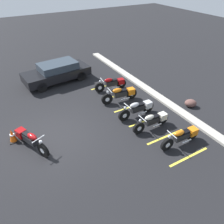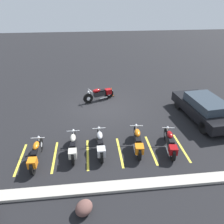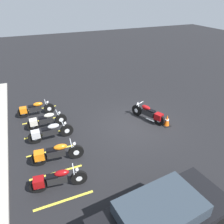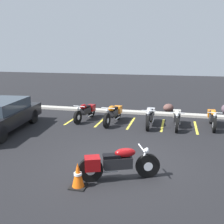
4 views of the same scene
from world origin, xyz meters
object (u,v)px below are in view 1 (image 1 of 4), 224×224
at_px(parked_bike_2, 138,108).
at_px(car_black, 57,72).
at_px(motorcycle_maroon_featured, 30,139).
at_px(parked_bike_4, 182,136).
at_px(parked_bike_0, 112,83).
at_px(parked_bike_3, 153,121).
at_px(landscape_rock_1, 191,103).
at_px(traffic_cone, 12,136).
at_px(parked_bike_1, 121,94).

xyz_separation_m(parked_bike_2, car_black, (-6.00, -2.34, 0.23)).
bearing_deg(motorcycle_maroon_featured, parked_bike_2, 63.54).
bearing_deg(parked_bike_4, parked_bike_0, -86.90).
distance_m(parked_bike_3, landscape_rock_1, 3.08).
bearing_deg(car_black, landscape_rock_1, 122.84).
distance_m(motorcycle_maroon_featured, parked_bike_0, 6.31).
height_order(parked_bike_0, landscape_rock_1, parked_bike_0).
bearing_deg(parked_bike_3, motorcycle_maroon_featured, -16.25).
xyz_separation_m(parked_bike_2, landscape_rock_1, (0.73, 3.05, -0.24)).
distance_m(parked_bike_2, traffic_cone, 6.12).
height_order(parked_bike_3, traffic_cone, parked_bike_3).
distance_m(parked_bike_4, car_black, 9.15).
relative_size(parked_bike_0, car_black, 0.46).
distance_m(parked_bike_2, parked_bike_3, 1.19).
xyz_separation_m(parked_bike_2, parked_bike_3, (1.19, 0.01, -0.02)).
bearing_deg(traffic_cone, parked_bike_1, 95.22).
bearing_deg(parked_bike_3, parked_bike_2, -89.88).
distance_m(parked_bike_2, car_black, 6.44).
relative_size(parked_bike_4, landscape_rock_1, 3.26).
bearing_deg(parked_bike_4, parked_bike_1, -83.43).
height_order(parked_bike_4, car_black, car_black).
height_order(parked_bike_3, car_black, car_black).
bearing_deg(parked_bike_4, parked_bike_2, -80.04).
height_order(parked_bike_1, parked_bike_4, parked_bike_1).
height_order(motorcycle_maroon_featured, traffic_cone, motorcycle_maroon_featured).
height_order(motorcycle_maroon_featured, parked_bike_0, motorcycle_maroon_featured).
relative_size(parked_bike_0, parked_bike_3, 1.00).
bearing_deg(parked_bike_1, parked_bike_4, 100.93).
distance_m(motorcycle_maroon_featured, traffic_cone, 1.02).
xyz_separation_m(motorcycle_maroon_featured, car_black, (-5.66, 3.06, 0.23)).
bearing_deg(car_black, traffic_cone, 47.01).
distance_m(parked_bike_1, car_black, 4.91).
relative_size(parked_bike_1, traffic_cone, 3.41).
relative_size(parked_bike_3, traffic_cone, 3.19).
bearing_deg(parked_bike_0, traffic_cone, 25.57).
distance_m(parked_bike_2, parked_bike_4, 2.76).
height_order(parked_bike_0, parked_bike_2, parked_bike_2).
distance_m(parked_bike_0, parked_bike_1, 1.46).
relative_size(motorcycle_maroon_featured, parked_bike_0, 0.99).
height_order(motorcycle_maroon_featured, parked_bike_1, parked_bike_1).
distance_m(car_black, traffic_cone, 6.10).
bearing_deg(parked_bike_1, landscape_rock_1, 147.30).
relative_size(motorcycle_maroon_featured, traffic_cone, 3.17).
bearing_deg(motorcycle_maroon_featured, traffic_cone, -165.87).
relative_size(parked_bike_4, traffic_cone, 3.21).
height_order(parked_bike_3, landscape_rock_1, parked_bike_3).
distance_m(parked_bike_1, landscape_rock_1, 3.89).
distance_m(parked_bike_1, parked_bike_3, 2.89).
relative_size(parked_bike_1, car_black, 0.49).
relative_size(parked_bike_2, landscape_rock_1, 3.38).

